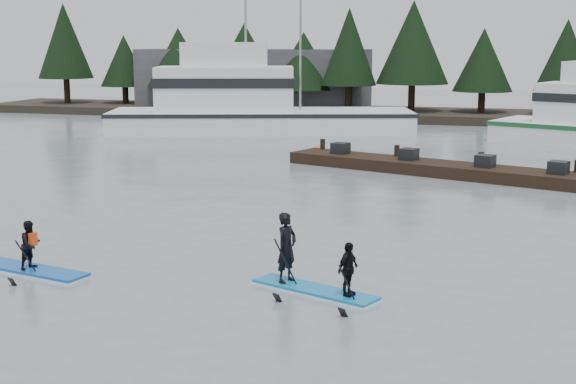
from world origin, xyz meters
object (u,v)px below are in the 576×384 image
(paddleboard_solo, at_px, (31,256))
(paddleboard_duo, at_px, (311,265))
(fishing_boat_large, at_px, (252,119))
(floating_dock, at_px, (451,170))

(paddleboard_solo, relative_size, paddleboard_duo, 1.02)
(fishing_boat_large, distance_m, paddleboard_solo, 31.39)
(paddleboard_duo, bearing_deg, floating_dock, 105.94)
(fishing_boat_large, relative_size, floating_dock, 1.27)
(fishing_boat_large, distance_m, floating_dock, 18.98)
(fishing_boat_large, xyz_separation_m, paddleboard_duo, (11.85, -30.55, -0.18))
(fishing_boat_large, bearing_deg, floating_dock, -61.92)
(paddleboard_solo, bearing_deg, floating_dock, 76.30)
(floating_dock, bearing_deg, paddleboard_duo, -76.37)
(fishing_boat_large, bearing_deg, paddleboard_solo, -98.25)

